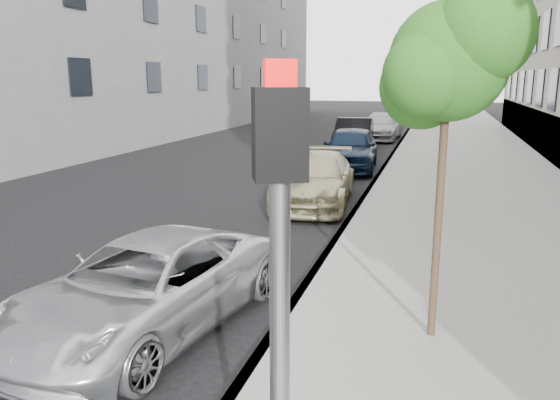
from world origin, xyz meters
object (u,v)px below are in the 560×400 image
at_px(sedan_blue, 350,148).
at_px(sedan_rear, 381,127).
at_px(tree_near, 451,61).
at_px(sedan_black, 354,135).
at_px(tree_far, 447,54).
at_px(suv, 315,179).
at_px(signal_pole, 280,330).
at_px(minivan, 146,286).
at_px(tree_mid, 448,58).

bearing_deg(sedan_blue, sedan_rear, 85.87).
bearing_deg(tree_near, sedan_rear, 97.66).
distance_m(sedan_blue, sedan_black, 5.45).
height_order(tree_far, suv, tree_far).
bearing_deg(sedan_blue, sedan_black, 93.24).
distance_m(signal_pole, minivan, 5.22).
relative_size(signal_pole, sedan_rear, 0.67).
relative_size(tree_mid, sedan_black, 0.98).
bearing_deg(tree_far, suv, -122.05).
xyz_separation_m(tree_near, signal_pole, (-0.77, -4.58, -1.40)).
bearing_deg(signal_pole, sedan_black, 72.92).
bearing_deg(sedan_rear, suv, -87.45).
bearing_deg(minivan, tree_far, 83.71).
bearing_deg(signal_pole, sedan_blue, 73.04).
xyz_separation_m(sedan_blue, sedan_black, (-0.70, 5.41, -0.03)).
bearing_deg(tree_mid, tree_far, 90.00).
distance_m(tree_far, minivan, 14.65).
height_order(tree_near, signal_pole, tree_near).
xyz_separation_m(tree_mid, sedan_black, (-4.03, 12.70, -3.12)).
xyz_separation_m(signal_pole, suv, (-2.55, 12.27, -1.55)).
xyz_separation_m(suv, sedan_rear, (0.00, 17.04, 0.04)).
distance_m(minivan, sedan_blue, 14.48).
xyz_separation_m(signal_pole, sedan_blue, (-2.55, 18.38, -1.43)).
bearing_deg(minivan, tree_near, 19.31).
xyz_separation_m(signal_pole, sedan_rear, (-2.55, 29.30, -1.51)).
relative_size(suv, sedan_blue, 1.01).
height_order(suv, sedan_blue, sedan_blue).
distance_m(signal_pole, sedan_black, 24.05).
xyz_separation_m(tree_near, suv, (-3.33, 7.69, -2.95)).
height_order(minivan, sedan_blue, sedan_blue).
distance_m(signal_pole, sedan_rear, 29.45).
distance_m(tree_near, signal_pole, 4.85).
bearing_deg(tree_near, signal_pole, -99.57).
bearing_deg(sedan_black, suv, -90.79).
height_order(signal_pole, sedan_black, signal_pole).
bearing_deg(signal_pole, tree_far, 62.61).
distance_m(suv, sedan_rear, 17.04).
xyz_separation_m(tree_near, sedan_rear, (-3.33, 24.73, -2.91)).
xyz_separation_m(sedan_blue, sedan_rear, (0.00, 10.93, -0.08)).
bearing_deg(suv, signal_pole, -83.13).
height_order(tree_mid, suv, tree_mid).
relative_size(signal_pole, sedan_black, 0.71).
xyz_separation_m(tree_near, tree_mid, (0.00, 6.50, 0.26)).
bearing_deg(sedan_black, signal_pole, -86.48).
bearing_deg(sedan_rear, minivan, -88.60).
relative_size(tree_far, sedan_blue, 1.03).
distance_m(tree_near, suv, 8.88).
distance_m(suv, sedan_black, 11.54).
distance_m(minivan, sedan_black, 19.87).
distance_m(tree_mid, tree_far, 6.51).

